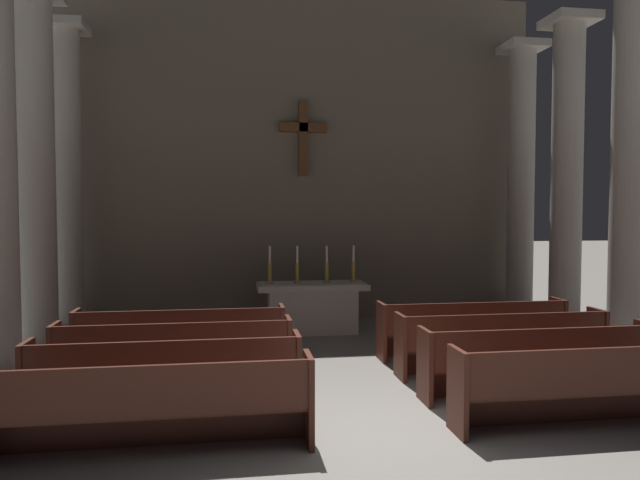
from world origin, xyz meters
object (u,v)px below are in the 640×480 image
(altar, at_px, (312,306))
(candlestick_outer_right, at_px, (353,270))
(pew_right_row_3, at_px, (502,343))
(column_right_third, at_px, (567,182))
(pew_left_row_2, at_px, (166,377))
(candlestick_inner_right, at_px, (327,271))
(pew_left_row_4, at_px, (181,338))
(column_left_third, at_px, (37,178))
(pew_left_row_3, at_px, (175,355))
(pew_left_row_1, at_px, (154,407))
(column_right_fourth, at_px, (521,186))
(candlestick_outer_left, at_px, (270,271))
(pew_right_row_4, at_px, (472,329))
(column_right_second, at_px, (630,177))
(column_left_fourth, at_px, (67,183))
(pew_right_row_1, at_px, (590,386))
(pew_right_row_2, at_px, (540,361))
(candlestick_inner_left, at_px, (297,271))

(altar, distance_m, candlestick_outer_right, 1.11)
(pew_right_row_3, bearing_deg, column_right_third, 44.31)
(pew_left_row_2, bearing_deg, candlestick_inner_right, 59.49)
(pew_left_row_4, xyz_separation_m, candlestick_inner_right, (2.69, 2.39, 0.78))
(pew_left_row_4, xyz_separation_m, column_left_third, (-2.47, 1.32, 2.54))
(pew_left_row_3, distance_m, pew_right_row_3, 4.77)
(pew_left_row_1, relative_size, column_right_fourth, 0.52)
(column_left_third, xyz_separation_m, candlestick_outer_left, (4.00, 1.06, -1.76))
(pew_right_row_4, bearing_deg, column_right_second, -11.27)
(pew_right_row_3, height_order, column_left_fourth, column_left_fourth)
(pew_left_row_4, bearing_deg, altar, 45.00)
(pew_left_row_3, relative_size, pew_left_row_4, 1.00)
(pew_right_row_1, xyz_separation_m, candlestick_outer_right, (-1.54, 5.64, 0.78))
(pew_right_row_2, height_order, candlestick_outer_right, candlestick_outer_right)
(pew_right_row_2, distance_m, column_left_third, 8.43)
(column_right_second, height_order, candlestick_inner_right, column_right_second)
(column_left_third, height_order, candlestick_outer_right, column_left_third)
(candlestick_outer_left, height_order, candlestick_outer_right, same)
(pew_left_row_1, xyz_separation_m, column_left_fourth, (-2.47, 6.40, 2.54))
(pew_right_row_3, bearing_deg, column_left_fourth, 149.72)
(pew_right_row_3, height_order, column_right_third, column_right_third)
(pew_right_row_3, relative_size, candlestick_outer_right, 4.28)
(pew_left_row_4, relative_size, column_right_second, 0.52)
(candlestick_outer_right, bearing_deg, pew_left_row_1, -119.83)
(pew_right_row_2, height_order, column_right_fourth, column_right_fourth)
(pew_left_row_3, distance_m, column_right_third, 8.04)
(column_right_second, distance_m, column_left_fourth, 10.37)
(pew_left_row_1, xyz_separation_m, candlestick_outer_right, (3.24, 5.64, 0.78))
(altar, distance_m, candlestick_outer_left, 1.11)
(pew_right_row_4, xyz_separation_m, candlestick_inner_left, (-2.69, 2.39, 0.78))
(pew_left_row_1, relative_size, candlestick_outer_left, 4.28)
(pew_left_row_3, xyz_separation_m, candlestick_outer_right, (3.24, 3.47, 0.78))
(column_right_third, xyz_separation_m, column_left_fourth, (-9.71, 1.82, 0.00))
(pew_right_row_3, bearing_deg, pew_right_row_1, -90.00)
(pew_right_row_1, bearing_deg, candlestick_inner_left, 115.45)
(column_right_third, distance_m, candlestick_inner_right, 5.00)
(pew_right_row_1, distance_m, candlestick_outer_left, 6.55)
(candlestick_outer_left, bearing_deg, pew_right_row_3, -47.01)
(pew_left_row_2, height_order, altar, altar)
(pew_left_row_2, height_order, candlestick_inner_left, candlestick_inner_left)
(column_left_third, bearing_deg, column_left_fourth, 90.00)
(pew_left_row_4, xyz_separation_m, altar, (2.39, 2.39, 0.06))
(pew_right_row_2, bearing_deg, pew_left_row_3, 167.18)
(pew_left_row_2, height_order, candlestick_outer_left, candlestick_outer_left)
(column_right_third, bearing_deg, pew_right_row_3, -135.69)
(pew_right_row_3, bearing_deg, column_left_third, 161.59)
(pew_right_row_1, relative_size, altar, 1.45)
(pew_right_row_3, distance_m, altar, 4.21)
(pew_left_row_2, distance_m, pew_left_row_3, 1.09)
(pew_left_row_3, bearing_deg, candlestick_inner_left, 59.00)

